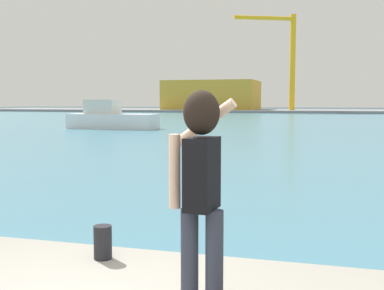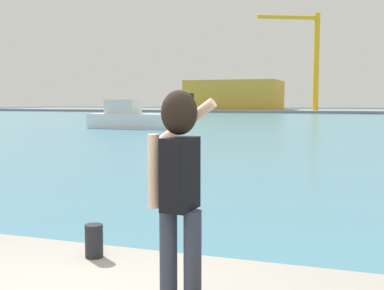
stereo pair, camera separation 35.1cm
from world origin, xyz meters
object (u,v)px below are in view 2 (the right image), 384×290
object	(u,v)px
warehouse_left	(235,95)
port_crane	(310,52)
boat_moored	(131,118)
person_photographer	(179,178)
harbor_bollard	(94,241)

from	to	relation	value
warehouse_left	port_crane	distance (m)	17.41
boat_moored	port_crane	world-z (taller)	port_crane
person_photographer	warehouse_left	size ratio (longest dim) A/B	0.10
person_photographer	boat_moored	distance (m)	34.55
warehouse_left	port_crane	size ratio (longest dim) A/B	1.03
harbor_bollard	boat_moored	bearing A→B (deg)	115.07
boat_moored	port_crane	size ratio (longest dim) A/B	0.41
boat_moored	warehouse_left	size ratio (longest dim) A/B	0.39
harbor_bollard	person_photographer	bearing A→B (deg)	-36.37
person_photographer	warehouse_left	bearing A→B (deg)	17.86
harbor_bollard	port_crane	xyz separation A→B (m)	(-5.59, 85.73, 10.24)
boat_moored	warehouse_left	xyz separation A→B (m)	(-6.38, 60.79, 2.48)
port_crane	warehouse_left	bearing A→B (deg)	161.25
boat_moored	warehouse_left	distance (m)	61.18
warehouse_left	harbor_bollard	bearing A→B (deg)	-77.33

